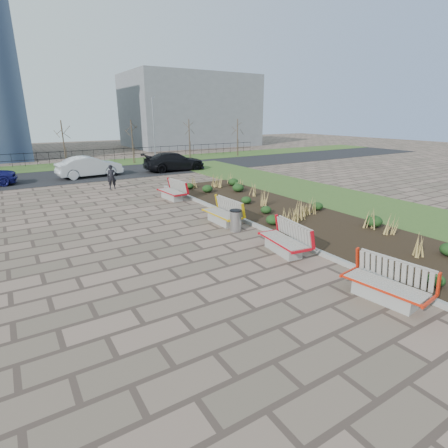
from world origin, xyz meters
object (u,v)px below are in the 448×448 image
bench_d (171,190)px  car_silver (90,167)px  bench_a (386,283)px  lamp_east (154,130)px  bench_b (283,239)px  litter_bin (236,221)px  pedestrian (112,177)px  bench_c (222,212)px  car_black (174,162)px

bench_d → car_silver: 10.16m
bench_a → lamp_east: 28.75m
bench_b → litter_bin: (-0.06, 2.81, -0.08)m
bench_b → car_silver: bearing=104.3°
litter_bin → lamp_east: bearing=76.8°
bench_d → car_silver: (-2.23, 9.91, 0.28)m
bench_b → litter_bin: 2.81m
bench_a → pedestrian: (-2.02, 17.62, 0.26)m
bench_c → car_black: 15.31m
bench_b → pedestrian: 13.95m
bench_c → litter_bin: bench_c is taller
bench_a → lamp_east: size_ratio=0.35×
bench_d → car_black: size_ratio=0.41×
litter_bin → pedestrian: (-1.96, 10.99, 0.34)m
bench_c → litter_bin: size_ratio=2.49×
litter_bin → bench_a: bearing=-89.5°
bench_b → pedestrian: pedestrian is taller
bench_c → lamp_east: (5.00, 20.42, 2.54)m
car_silver → car_black: (6.65, -0.53, -0.02)m
bench_a → pedestrian: pedestrian is taller
bench_a → bench_c: size_ratio=1.00×
bench_d → litter_bin: bench_d is taller
bench_c → pedestrian: (-2.02, 9.83, 0.26)m
bench_a → car_black: 22.87m
bench_a → lamp_east: bearing=72.2°
bench_b → bench_d: size_ratio=1.00×
bench_c → pedestrian: pedestrian is taller
bench_a → bench_d: size_ratio=1.00×
bench_b → litter_bin: bench_b is taller
bench_c → bench_d: same height
car_black → lamp_east: (0.57, 5.76, 2.27)m
lamp_east → pedestrian: bearing=-123.6°
bench_c → litter_bin: 1.16m
bench_b → lamp_east: bearing=86.0°
litter_bin → car_black: (4.48, 15.81, 0.34)m
bench_c → car_silver: size_ratio=0.45×
bench_a → bench_d: 13.06m
car_black → car_silver: bearing=87.5°
car_black → bench_d: bearing=156.8°
lamp_east → bench_c: bearing=-103.8°
bench_b → pedestrian: size_ratio=1.38×
bench_a → car_silver: (-2.23, 22.97, 0.28)m
bench_a → litter_bin: size_ratio=2.49×
bench_b → pedestrian: bearing=106.0°
bench_c → bench_d: bearing=89.0°
bench_d → car_silver: car_silver is taller
bench_c → car_black: (4.43, 14.66, 0.27)m
bench_c → bench_d: 5.28m
car_silver → lamp_east: size_ratio=0.77×
lamp_east → litter_bin: bearing=-103.2°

